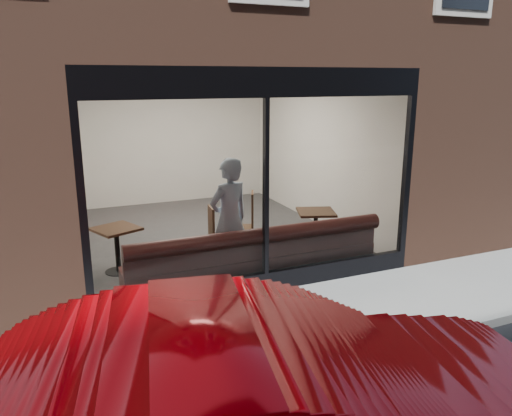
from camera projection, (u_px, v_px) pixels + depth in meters
name	position (u px, v px, depth m)	size (l,w,h in m)	color
ground	(341.00, 361.00, 5.55)	(120.00, 120.00, 0.00)	black
sidewalk_near	(299.00, 322.00, 6.44)	(40.00, 2.00, 0.01)	gray
kerb_near	(343.00, 359.00, 5.49)	(40.00, 0.10, 0.12)	gray
host_building_pier_right	(302.00, 133.00, 13.69)	(2.50, 12.00, 3.20)	brown
host_building_backfill	(144.00, 128.00, 14.94)	(5.00, 6.00, 3.20)	brown
cafe_floor	(205.00, 234.00, 9.99)	(6.00, 6.00, 0.00)	#2D2D30
cafe_ceiling	(201.00, 71.00, 9.19)	(6.00, 6.00, 0.00)	white
cafe_wall_back	(167.00, 139.00, 12.26)	(5.00, 5.00, 0.00)	silver
cafe_wall_left	(65.00, 165.00, 8.65)	(6.00, 6.00, 0.00)	silver
cafe_wall_right	(316.00, 149.00, 10.54)	(6.00, 6.00, 0.00)	silver
storefront_kick	(265.00, 282.00, 7.34)	(5.00, 0.10, 0.30)	black
storefront_header	(266.00, 82.00, 6.62)	(5.00, 0.10, 0.40)	black
storefront_mullion	(266.00, 189.00, 6.98)	(0.06, 0.10, 2.50)	black
storefront_glass	(267.00, 189.00, 6.96)	(4.80, 4.80, 0.00)	white
banquette	(255.00, 268.00, 7.67)	(4.00, 0.55, 0.45)	black
person	(229.00, 220.00, 7.63)	(0.70, 0.46, 1.91)	#8FA4BC
cafe_table_left	(116.00, 229.00, 7.89)	(0.63, 0.63, 0.04)	#2F2012
cafe_table_right	(316.00, 212.00, 8.88)	(0.64, 0.64, 0.04)	#2F2012
cafe_chair_left	(201.00, 248.00, 8.52)	(0.37, 0.37, 0.04)	#2F2012
cafe_chair_right	(243.00, 228.00, 9.67)	(0.42, 0.42, 0.04)	#2F2012
wall_poster	(72.00, 181.00, 7.77)	(0.02, 0.65, 0.87)	white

